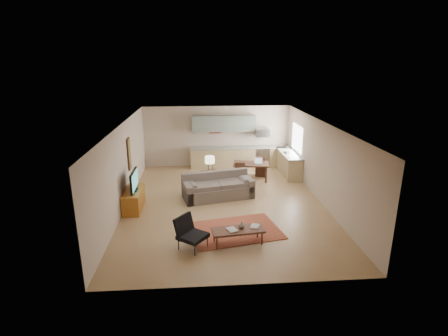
{
  "coord_description": "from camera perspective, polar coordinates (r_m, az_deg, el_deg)",
  "views": [
    {
      "loc": [
        -0.84,
        -10.87,
        4.6
      ],
      "look_at": [
        0.0,
        0.3,
        1.15
      ],
      "focal_mm": 28.0,
      "sensor_mm": 36.0,
      "label": 1
    }
  ],
  "objects": [
    {
      "name": "kitchen_counter_back",
      "position": [
        15.71,
        2.22,
        1.82
      ],
      "size": [
        4.26,
        0.64,
        0.92
      ],
      "primitive_type": null,
      "color": "tan",
      "rests_on": "ground"
    },
    {
      "name": "window_right",
      "position": [
        14.77,
        11.83,
        4.84
      ],
      "size": [
        0.02,
        1.4,
        1.05
      ],
      "primitive_type": "cube",
      "color": "white",
      "rests_on": "room"
    },
    {
      "name": "tv_credenza",
      "position": [
        11.66,
        -14.53,
        -5.0
      ],
      "size": [
        0.53,
        1.38,
        0.64
      ],
      "primitive_type": null,
      "color": "#985619",
      "rests_on": "floor"
    },
    {
      "name": "dining_chair_near",
      "position": [
        13.41,
        2.59,
        -1.06
      ],
      "size": [
        0.45,
        0.47,
        0.84
      ],
      "primitive_type": null,
      "rotation": [
        0.0,
        0.0,
        -0.13
      ],
      "color": "#3D2217",
      "rests_on": "floor"
    },
    {
      "name": "dining_table",
      "position": [
        14.0,
        4.38,
        -0.59
      ],
      "size": [
        1.5,
        1.0,
        0.71
      ],
      "primitive_type": null,
      "rotation": [
        0.0,
        0.0,
        -0.15
      ],
      "color": "#3D2217",
      "rests_on": "floor"
    },
    {
      "name": "upper_cabinets",
      "position": [
        15.47,
        -0.01,
        7.26
      ],
      "size": [
        2.8,
        0.34,
        0.7
      ],
      "primitive_type": "cube",
      "color": "gray",
      "rests_on": "room"
    },
    {
      "name": "kitchen_microwave",
      "position": [
        15.64,
        6.28,
        5.77
      ],
      "size": [
        0.62,
        0.4,
        0.35
      ],
      "primitive_type": "cube",
      "color": "#A5A8AD",
      "rests_on": "room"
    },
    {
      "name": "coffee_table",
      "position": [
        9.31,
        2.28,
        -11.05
      ],
      "size": [
        1.43,
        0.72,
        0.41
      ],
      "primitive_type": null,
      "rotation": [
        0.0,
        0.0,
        0.13
      ],
      "color": "#4A271D",
      "rests_on": "floor"
    },
    {
      "name": "laptop",
      "position": [
        13.82,
        5.62,
        1.15
      ],
      "size": [
        0.34,
        0.28,
        0.22
      ],
      "primitive_type": null,
      "rotation": [
        0.0,
        0.0,
        -0.22
      ],
      "color": "#A5A8AD",
      "rests_on": "dining_table"
    },
    {
      "name": "kitchen_range",
      "position": [
        15.87,
        6.17,
        1.86
      ],
      "size": [
        0.62,
        0.62,
        0.9
      ],
      "primitive_type": "cube",
      "color": "#A5A8AD",
      "rests_on": "ground"
    },
    {
      "name": "wall_art_left",
      "position": [
        12.39,
        -15.2,
        2.26
      ],
      "size": [
        0.06,
        0.42,
        1.1
      ],
      "primitive_type": null,
      "color": "olive",
      "rests_on": "room"
    },
    {
      "name": "room",
      "position": [
        11.38,
        0.11,
        0.52
      ],
      "size": [
        9.0,
        9.0,
        9.0
      ],
      "color": "#97744D",
      "rests_on": "ground"
    },
    {
      "name": "soap_bottle",
      "position": [
        14.63,
        10.38,
        2.65
      ],
      "size": [
        0.11,
        0.11,
        0.19
      ],
      "primitive_type": "imported",
      "rotation": [
        0.0,
        0.0,
        -0.13
      ],
      "color": "beige",
      "rests_on": "kitchen_counter_right"
    },
    {
      "name": "book_b",
      "position": [
        9.4,
        4.41,
        -9.36
      ],
      "size": [
        0.41,
        0.44,
        0.02
      ],
      "primitive_type": "imported",
      "rotation": [
        0.0,
        0.0,
        -0.37
      ],
      "color": "navy",
      "rests_on": "coffee_table"
    },
    {
      "name": "tv",
      "position": [
        11.44,
        -14.5,
        -2.03
      ],
      "size": [
        0.11,
        1.06,
        0.64
      ],
      "primitive_type": null,
      "color": "black",
      "rests_on": "tv_credenza"
    },
    {
      "name": "vase",
      "position": [
        9.25,
        2.88,
        -9.26
      ],
      "size": [
        0.22,
        0.22,
        0.17
      ],
      "primitive_type": "imported",
      "rotation": [
        0.0,
        0.0,
        -0.17
      ],
      "color": "black",
      "rests_on": "coffee_table"
    },
    {
      "name": "armchair",
      "position": [
        9.02,
        -5.13,
        -10.57
      ],
      "size": [
        1.03,
        1.03,
        0.84
      ],
      "primitive_type": null,
      "rotation": [
        0.0,
        0.0,
        0.91
      ],
      "color": "black",
      "rests_on": "floor"
    },
    {
      "name": "rug",
      "position": [
        10.03,
        1.79,
        -10.14
      ],
      "size": [
        2.78,
        2.18,
        0.02
      ],
      "primitive_type": "cube",
      "rotation": [
        0.0,
        0.0,
        0.2
      ],
      "color": "maroon",
      "rests_on": "floor"
    },
    {
      "name": "book_a",
      "position": [
        9.11,
        0.69,
        -10.19
      ],
      "size": [
        0.45,
        0.47,
        0.03
      ],
      "primitive_type": "imported",
      "rotation": [
        0.0,
        0.0,
        0.4
      ],
      "color": "maroon",
      "rests_on": "coffee_table"
    },
    {
      "name": "dining_chair_far",
      "position": [
        14.56,
        6.05,
        0.37
      ],
      "size": [
        0.52,
        0.53,
        0.86
      ],
      "primitive_type": null,
      "rotation": [
        0.0,
        0.0,
        2.84
      ],
      "color": "#3D2217",
      "rests_on": "floor"
    },
    {
      "name": "table_lamp",
      "position": [
        12.73,
        -2.34,
        0.72
      ],
      "size": [
        0.44,
        0.44,
        0.58
      ],
      "primitive_type": null,
      "rotation": [
        0.0,
        0.0,
        0.32
      ],
      "color": "beige",
      "rests_on": "console_table"
    },
    {
      "name": "console_table",
      "position": [
        12.93,
        -2.31,
        -2.04
      ],
      "size": [
        0.73,
        0.63,
        0.72
      ],
      "primitive_type": null,
      "rotation": [
        0.0,
        0.0,
        0.43
      ],
      "color": "#3D2217",
      "rests_on": "floor"
    },
    {
      "name": "sofa",
      "position": [
        12.13,
        -0.98,
        -2.96
      ],
      "size": [
        2.69,
        1.64,
        0.87
      ],
      "primitive_type": null,
      "rotation": [
        0.0,
        0.0,
        0.24
      ],
      "color": "#625650",
      "rests_on": "floor"
    },
    {
      "name": "kitchen_counter_right",
      "position": [
        14.96,
        10.48,
        0.76
      ],
      "size": [
        0.64,
        2.26,
        0.92
      ],
      "primitive_type": null,
      "color": "tan",
      "rests_on": "ground"
    },
    {
      "name": "triptych",
      "position": [
        15.62,
        -1.52,
        6.6
      ],
      "size": [
        1.7,
        0.04,
        0.5
      ],
      "primitive_type": null,
      "color": "beige",
      "rests_on": "room"
    }
  ]
}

